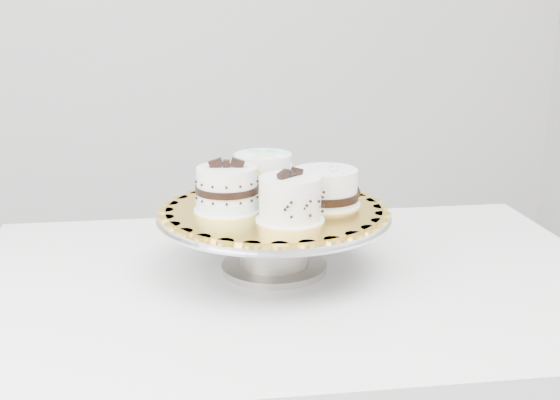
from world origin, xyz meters
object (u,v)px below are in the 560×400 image
object	(u,v)px
cake_board	(274,209)
cake_ribbon	(326,188)
cake_dots	(263,174)
cake_swirl	(290,200)
cake_stand	(274,230)
table	(292,324)
cake_banded	(227,191)

from	to	relation	value
cake_board	cake_ribbon	xyz separation A→B (m)	(0.09, -0.00, 0.03)
cake_dots	cake_swirl	bearing A→B (deg)	-110.52
cake_stand	cake_dots	world-z (taller)	cake_dots
cake_swirl	cake_dots	bearing A→B (deg)	60.11
table	cake_ribbon	bearing A→B (deg)	33.75
cake_stand	cake_ribbon	xyz separation A→B (m)	(0.09, -0.00, 0.07)
cake_swirl	cake_dots	xyz separation A→B (m)	(-0.00, 0.16, 0.00)
cake_swirl	cake_board	bearing A→B (deg)	63.96
cake_dots	cake_ribbon	world-z (taller)	cake_dots
cake_banded	table	bearing A→B (deg)	-10.13
cake_dots	cake_board	bearing A→B (deg)	-113.81
cake_stand	cake_board	world-z (taller)	cake_board
cake_ribbon	cake_swirl	bearing A→B (deg)	-133.53
cake_dots	cake_banded	bearing A→B (deg)	-157.91
table	cake_ribbon	distance (m)	0.24
cake_board	cake_banded	world-z (taller)	cake_banded
table	cake_board	distance (m)	0.20
table	cake_stand	distance (m)	0.17
cake_board	cake_banded	bearing A→B (deg)	173.28
cake_swirl	cake_dots	distance (m)	0.16
table	cake_board	world-z (taller)	cake_board
cake_board	cake_dots	size ratio (longest dim) A/B	2.74
cake_swirl	cake_banded	distance (m)	0.12
cake_swirl	cake_banded	bearing A→B (deg)	104.57
cake_banded	cake_ribbon	size ratio (longest dim) A/B	0.98
cake_board	cake_swirl	xyz separation A→B (m)	(0.01, -0.08, 0.04)
table	cake_swirl	size ratio (longest dim) A/B	8.94
cake_swirl	cake_banded	xyz separation A→B (m)	(-0.09, 0.08, -0.00)
cake_banded	cake_ribbon	xyz separation A→B (m)	(0.17, -0.01, -0.00)
cake_board	cake_banded	distance (m)	0.09
cake_banded	cake_stand	bearing A→B (deg)	8.54
cake_swirl	cake_ribbon	xyz separation A→B (m)	(0.09, 0.07, -0.01)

